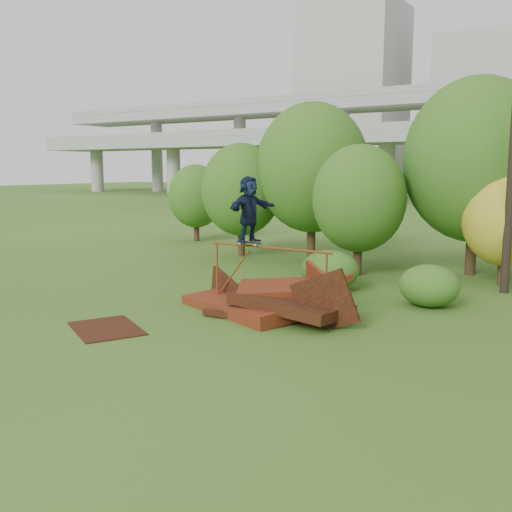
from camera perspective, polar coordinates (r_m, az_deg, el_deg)
The scene contains 16 objects.
ground at distance 14.82m, azimuth -1.59°, elevation -7.38°, with size 240.00×240.00×0.00m, color #2D5116.
scrap_pile at distance 16.43m, azimuth 1.20°, elevation -4.56°, with size 5.87×3.64×1.97m.
grind_rail at distance 16.26m, azimuth 1.25°, elevation -0.65°, with size 4.00×0.15×1.92m.
skateboard at distance 16.55m, azimuth -0.70°, elevation 1.35°, with size 0.77×0.22×0.08m.
skater at distance 16.45m, azimuth -0.70°, elevation 4.71°, with size 1.77×0.56×1.91m, color black.
flat_plate at distance 15.37m, azimuth -14.73°, elevation -7.02°, with size 2.16×1.54×0.03m, color #33160B.
tree_0 at distance 26.83m, azimuth -1.49°, elevation 6.65°, with size 3.76×3.76×5.30m.
tree_1 at distance 26.09m, azimuth 5.64°, elevation 8.76°, with size 5.08×5.08×7.07m.
tree_2 at distance 22.22m, azimuth 10.27°, elevation 5.67°, with size 3.58×3.58×5.04m.
tree_3 at distance 23.50m, azimuth 21.16°, elevation 8.92°, with size 5.46×5.46×7.57m.
tree_4 at distance 21.89m, azimuth 23.68°, elevation 3.47°, with size 2.96×2.96×4.09m.
tree_6 at distance 32.67m, azimuth -6.02°, elevation 5.96°, with size 3.12×3.12×4.36m.
shrub_left at distance 19.55m, azimuth 7.40°, elevation -1.42°, with size 1.99×1.84×1.38m, color #1F5215.
shrub_right at distance 17.86m, azimuth 16.92°, elevation -2.86°, with size 1.80×1.65×1.28m, color #1F5215.
building_left at distance 117.03m, azimuth 9.64°, elevation 15.19°, with size 18.00×16.00×35.00m, color #9E9E99.
building_right at distance 116.69m, azimuth 21.25°, elevation 13.02°, with size 14.00×14.00×28.00m, color #9E9E99.
Camera 1 is at (8.03, -11.76, 4.11)m, focal length 40.00 mm.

